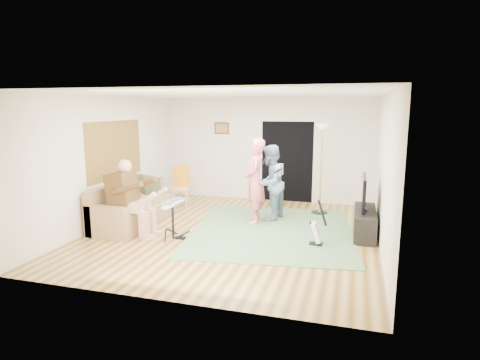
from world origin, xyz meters
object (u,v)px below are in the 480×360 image
object	(u,v)px
sofa	(131,210)
dining_chair	(181,192)
singer	(255,181)
guitarist	(270,183)
tv_cabinet	(365,223)
guitar_spare	(317,232)
television	(364,192)
drum_kit	(173,222)
torchiere_lamp	(321,153)

from	to	relation	value
sofa	dining_chair	distance (m)	1.74
singer	dining_chair	world-z (taller)	singer
sofa	singer	distance (m)	2.73
guitarist	tv_cabinet	distance (m)	2.16
guitarist	guitar_spare	bearing A→B (deg)	51.97
singer	guitar_spare	distance (m)	1.93
singer	dining_chair	xyz separation A→B (m)	(-2.13, 0.87, -0.55)
television	drum_kit	bearing A→B (deg)	-160.56
drum_kit	torchiere_lamp	distance (m)	3.79
guitarist	singer	bearing A→B (deg)	-29.60
singer	guitarist	distance (m)	0.41
guitar_spare	torchiere_lamp	xyz separation A→B (m)	(-0.14, 2.24, 1.18)
torchiere_lamp	tv_cabinet	size ratio (longest dim) A/B	1.48
drum_kit	guitarist	bearing A→B (deg)	49.80
guitar_spare	dining_chair	size ratio (longest dim) A/B	0.84
singer	guitar_spare	size ratio (longest dim) A/B	2.16
sofa	torchiere_lamp	bearing A→B (deg)	27.20
torchiere_lamp	dining_chair	size ratio (longest dim) A/B	2.07
singer	tv_cabinet	bearing A→B (deg)	71.19
guitar_spare	television	bearing A→B (deg)	47.03
guitarist	television	size ratio (longest dim) A/B	1.62
sofa	torchiere_lamp	size ratio (longest dim) A/B	1.05
singer	torchiere_lamp	xyz separation A→B (m)	(1.28, 1.13, 0.52)
dining_chair	television	world-z (taller)	television
singer	guitarist	bearing A→B (deg)	125.69
sofa	singer	world-z (taller)	singer
sofa	drum_kit	size ratio (longest dim) A/B	2.95
sofa	television	distance (m)	4.81
guitarist	tv_cabinet	world-z (taller)	guitarist
drum_kit	guitarist	size ratio (longest dim) A/B	0.44
guitarist	dining_chair	bearing A→B (deg)	-91.00
sofa	torchiere_lamp	xyz separation A→B (m)	(3.81, 1.96, 1.13)
tv_cabinet	torchiere_lamp	bearing A→B (deg)	125.34
singer	drum_kit	bearing A→B (deg)	-52.14
guitarist	torchiere_lamp	distance (m)	1.44
dining_chair	tv_cabinet	size ratio (longest dim) A/B	0.72
torchiere_lamp	sofa	bearing A→B (deg)	-152.80
singer	guitar_spare	world-z (taller)	singer
tv_cabinet	television	size ratio (longest dim) A/B	1.36
drum_kit	guitarist	xyz separation A→B (m)	(1.50, 1.77, 0.51)
guitar_spare	torchiere_lamp	distance (m)	2.54
sofa	singer	bearing A→B (deg)	18.09
drum_kit	torchiere_lamp	xyz separation A→B (m)	(2.51, 2.61, 1.10)
guitarist	guitar_spare	world-z (taller)	guitarist
singer	guitarist	xyz separation A→B (m)	(0.27, 0.30, -0.08)
tv_cabinet	television	bearing A→B (deg)	180.00
singer	television	size ratio (longest dim) A/B	1.77
guitarist	dining_chair	size ratio (longest dim) A/B	1.65
tv_cabinet	television	xyz separation A→B (m)	(-0.05, 0.00, 0.60)
drum_kit	television	distance (m)	3.70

